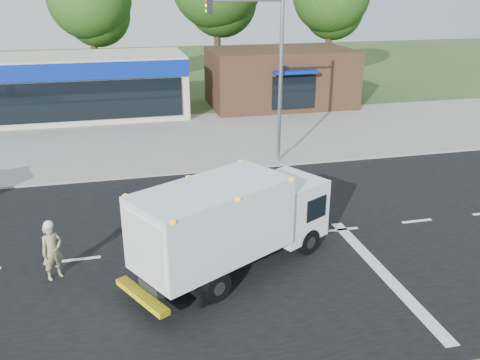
# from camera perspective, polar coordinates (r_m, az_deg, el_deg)

# --- Properties ---
(ground) EXTENTS (120.00, 120.00, 0.00)m
(ground) POSITION_cam_1_polar(r_m,az_deg,el_deg) (17.70, 2.44, -6.64)
(ground) COLOR #385123
(ground) RESTS_ON ground
(road_asphalt) EXTENTS (60.00, 14.00, 0.02)m
(road_asphalt) POSITION_cam_1_polar(r_m,az_deg,el_deg) (17.70, 2.44, -6.63)
(road_asphalt) COLOR black
(road_asphalt) RESTS_ON ground
(sidewalk) EXTENTS (60.00, 2.40, 0.12)m
(sidewalk) POSITION_cam_1_polar(r_m,az_deg,el_deg) (25.03, -2.67, 2.00)
(sidewalk) COLOR gray
(sidewalk) RESTS_ON ground
(parking_apron) EXTENTS (60.00, 9.00, 0.02)m
(parking_apron) POSITION_cam_1_polar(r_m,az_deg,el_deg) (30.51, -4.76, 5.37)
(parking_apron) COLOR gray
(parking_apron) RESTS_ON ground
(lane_markings) EXTENTS (55.20, 7.00, 0.01)m
(lane_markings) POSITION_cam_1_polar(r_m,az_deg,el_deg) (16.97, 8.14, -8.09)
(lane_markings) COLOR silver
(lane_markings) RESTS_ON road_asphalt
(ems_box_truck) EXTENTS (6.91, 5.06, 2.99)m
(ems_box_truck) POSITION_cam_1_polar(r_m,az_deg,el_deg) (15.08, -0.93, -4.48)
(ems_box_truck) COLOR black
(ems_box_truck) RESTS_ON ground
(emergency_worker) EXTENTS (0.77, 0.70, 1.89)m
(emergency_worker) POSITION_cam_1_polar(r_m,az_deg,el_deg) (16.06, -20.35, -7.41)
(emergency_worker) COLOR tan
(emergency_worker) RESTS_ON ground
(retail_strip_mall) EXTENTS (18.00, 6.20, 4.00)m
(retail_strip_mall) POSITION_cam_1_polar(r_m,az_deg,el_deg) (35.82, -21.01, 9.70)
(retail_strip_mall) COLOR beige
(retail_strip_mall) RESTS_ON ground
(brown_storefront) EXTENTS (10.00, 6.70, 4.00)m
(brown_storefront) POSITION_cam_1_polar(r_m,az_deg,el_deg) (37.36, 4.52, 11.41)
(brown_storefront) COLOR #382316
(brown_storefront) RESTS_ON ground
(traffic_signal_pole) EXTENTS (3.51, 0.25, 8.00)m
(traffic_signal_pole) POSITION_cam_1_polar(r_m,az_deg,el_deg) (23.86, 3.11, 13.08)
(traffic_signal_pole) COLOR gray
(traffic_signal_pole) RESTS_ON ground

